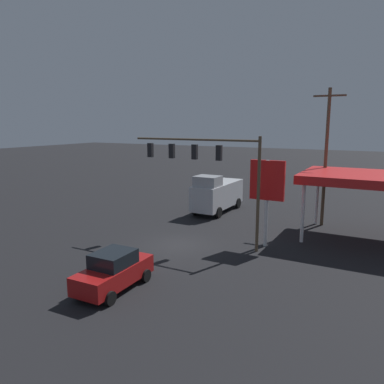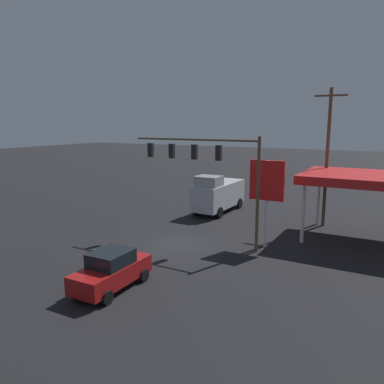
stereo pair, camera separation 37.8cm
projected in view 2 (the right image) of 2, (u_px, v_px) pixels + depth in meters
ground_plane at (178, 244)px, 25.37m from camera, size 200.00×200.00×0.00m
traffic_signal_assembly at (206, 161)px, 24.74m from camera, size 9.26×0.43×7.33m
utility_pole at (327, 155)px, 29.03m from camera, size 2.40×0.26×10.76m
gas_station_canopy at (382, 180)px, 25.17m from camera, size 10.24×6.60×4.68m
price_sign at (267, 185)px, 24.24m from camera, size 2.27×0.27×5.76m
delivery_truck at (218, 194)px, 34.42m from camera, size 2.63×6.83×3.58m
sedan_waiting at (111, 270)px, 18.47m from camera, size 2.13×4.44×1.93m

